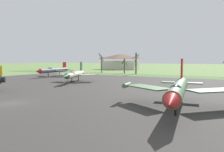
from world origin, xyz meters
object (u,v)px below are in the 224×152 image
at_px(jet_fighter_front_right, 75,74).
at_px(jet_fighter_rear_left, 178,89).
at_px(info_placard_rear_center, 39,77).
at_px(visitor_building, 120,62).
at_px(info_placard_front_right, 64,83).
at_px(jet_fighter_rear_center, 53,70).

bearing_deg(jet_fighter_front_right, jet_fighter_rear_left, -30.23).
xyz_separation_m(info_placard_rear_center, visitor_building, (-8.16, 69.34, 3.94)).
xyz_separation_m(info_placard_front_right, jet_fighter_rear_center, (-20.80, 17.60, 1.60)).
bearing_deg(jet_fighter_rear_center, jet_fighter_rear_left, -30.48).
distance_m(info_placard_front_right, visitor_building, 85.00).
bearing_deg(visitor_building, jet_fighter_rear_center, -83.36).
distance_m(info_placard_front_right, jet_fighter_rear_left, 27.49).
bearing_deg(info_placard_rear_center, visitor_building, 96.71).
relative_size(info_placard_front_right, jet_fighter_rear_left, 0.06).
xyz_separation_m(jet_fighter_front_right, info_placard_front_right, (2.83, -6.86, -1.42)).
height_order(jet_fighter_rear_left, visitor_building, visitor_building).
bearing_deg(info_placard_front_right, info_placard_rear_center, 151.53).
bearing_deg(info_placard_front_right, jet_fighter_rear_left, -20.79).
relative_size(jet_fighter_front_right, info_placard_front_right, 14.60).
height_order(jet_fighter_rear_center, visitor_building, visitor_building).
height_order(info_placard_front_right, jet_fighter_rear_center, jet_fighter_rear_center).
bearing_deg(info_placard_rear_center, jet_fighter_front_right, -12.99).
bearing_deg(jet_fighter_rear_left, info_placard_rear_center, 155.74).
distance_m(jet_fighter_rear_center, info_placard_rear_center, 7.05).
height_order(jet_fighter_rear_center, jet_fighter_rear_left, jet_fighter_rear_left).
xyz_separation_m(info_placard_front_right, jet_fighter_rear_left, (25.65, -9.74, 1.73)).
bearing_deg(info_placard_rear_center, jet_fighter_rear_center, 97.32).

